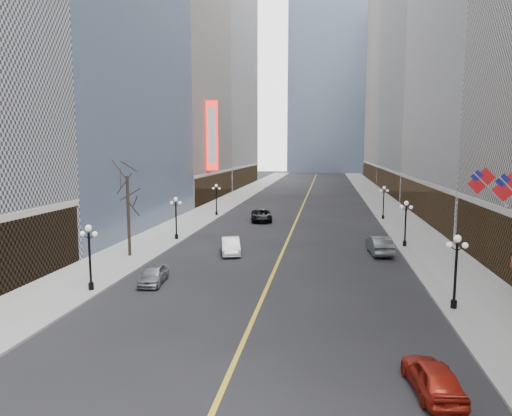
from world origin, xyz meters
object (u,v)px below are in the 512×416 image
(car_nb_near, at_px, (154,274))
(car_sb_mid, at_px, (433,377))
(streetlamp_west_2, at_px, (176,213))
(car_nb_mid, at_px, (231,246))
(streetlamp_east_2, at_px, (406,219))
(streetlamp_east_3, at_px, (384,199))
(streetlamp_west_1, at_px, (89,250))
(streetlamp_east_1, at_px, (456,264))
(car_sb_far, at_px, (379,245))
(streetlamp_west_3, at_px, (216,196))
(car_nb_far, at_px, (261,215))

(car_nb_near, bearing_deg, car_sb_mid, -43.46)
(streetlamp_west_2, xyz_separation_m, car_nb_mid, (7.09, -5.33, -2.14))
(streetlamp_east_2, height_order, streetlamp_east_3, same)
(streetlamp_west_1, xyz_separation_m, streetlamp_west_2, (0.00, 18.00, 0.00))
(car_nb_mid, bearing_deg, streetlamp_east_1, -51.76)
(streetlamp_east_2, xyz_separation_m, streetlamp_east_3, (0.00, 18.00, 0.00))
(streetlamp_east_2, xyz_separation_m, car_sb_far, (-2.80, -3.24, -2.05))
(streetlamp_east_1, xyz_separation_m, streetlamp_west_2, (-23.60, 18.00, 0.00))
(streetlamp_east_2, xyz_separation_m, streetlamp_west_3, (-23.60, 18.00, 0.00))
(streetlamp_west_2, xyz_separation_m, car_nb_near, (3.51, -15.47, -2.22))
(streetlamp_east_1, height_order, car_nb_mid, streetlamp_east_1)
(streetlamp_west_3, bearing_deg, streetlamp_east_2, -37.33)
(streetlamp_east_3, relative_size, car_sb_far, 0.87)
(streetlamp_west_1, height_order, car_nb_far, streetlamp_west_1)
(streetlamp_east_3, height_order, streetlamp_west_3, same)
(streetlamp_west_3, relative_size, car_sb_far, 0.87)
(streetlamp_east_1, distance_m, streetlamp_east_2, 18.00)
(streetlamp_east_3, xyz_separation_m, car_nb_far, (-16.45, -3.78, -2.10))
(streetlamp_west_1, relative_size, streetlamp_west_3, 1.00)
(streetlamp_east_2, distance_m, streetlamp_west_2, 23.60)
(streetlamp_west_2, height_order, car_nb_far, streetlamp_west_2)
(car_nb_mid, bearing_deg, car_nb_far, 75.53)
(streetlamp_west_1, distance_m, car_nb_mid, 14.67)
(streetlamp_east_1, relative_size, car_sb_mid, 1.11)
(car_nb_near, relative_size, car_nb_far, 0.69)
(streetlamp_east_1, height_order, car_nb_far, streetlamp_east_1)
(streetlamp_east_2, distance_m, car_nb_near, 25.46)
(streetlamp_west_1, relative_size, car_sb_far, 0.87)
(streetlamp_west_3, bearing_deg, car_sb_far, -45.60)
(streetlamp_east_3, bearing_deg, car_nb_far, -167.05)
(streetlamp_west_3, relative_size, car_sb_mid, 1.11)
(streetlamp_west_2, distance_m, car_sb_mid, 34.65)
(streetlamp_east_1, relative_size, car_sb_far, 0.87)
(car_sb_far, bearing_deg, car_nb_far, -56.89)
(streetlamp_west_3, bearing_deg, car_nb_near, -84.02)
(streetlamp_west_3, bearing_deg, streetlamp_west_1, -90.00)
(streetlamp_west_1, relative_size, car_nb_near, 1.13)
(car_nb_near, bearing_deg, streetlamp_east_2, 31.22)
(streetlamp_west_2, bearing_deg, streetlamp_east_3, 37.33)
(car_nb_far, bearing_deg, car_nb_near, -107.40)
(car_nb_mid, relative_size, car_sb_mid, 1.14)
(streetlamp_west_1, bearing_deg, streetlamp_east_1, 0.00)
(streetlamp_east_3, height_order, car_nb_far, streetlamp_east_3)
(car_sb_mid, bearing_deg, streetlamp_east_1, -116.28)
(streetlamp_east_2, xyz_separation_m, car_nb_mid, (-16.51, -5.33, -2.14))
(car_nb_mid, bearing_deg, streetlamp_west_2, 128.77)
(streetlamp_east_1, distance_m, streetlamp_east_3, 36.00)
(streetlamp_east_3, height_order, car_sb_far, streetlamp_east_3)
(streetlamp_east_2, height_order, streetlamp_west_2, same)
(streetlamp_west_2, height_order, car_sb_far, streetlamp_west_2)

